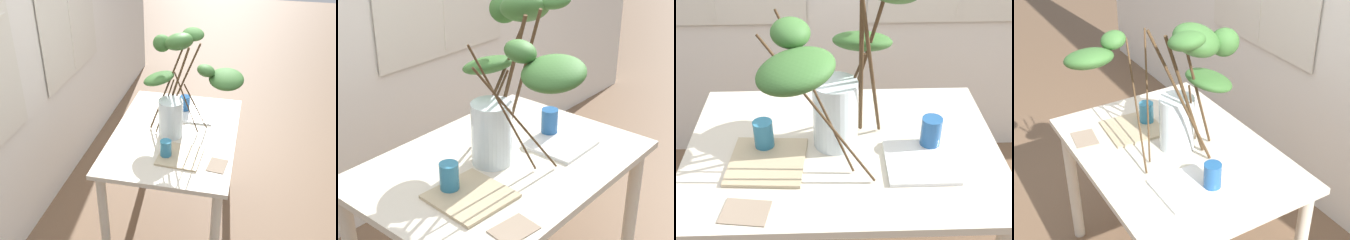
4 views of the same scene
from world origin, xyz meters
TOP-DOWN VIEW (x-y plane):
  - dining_table at (0.00, 0.00)m, footprint 1.16×0.83m
  - vase_with_branches at (0.03, -0.02)m, footprint 0.57×0.74m
  - drinking_glass_blue_left at (-0.29, 0.00)m, footprint 0.07×0.07m
  - drinking_glass_blue_right at (0.32, -0.01)m, footprint 0.07×0.07m
  - plate_square_left at (-0.27, -0.09)m, footprint 0.28×0.28m
  - plate_square_right at (0.27, -0.11)m, footprint 0.24×0.24m
  - napkin_folded at (-0.31, -0.33)m, footprint 0.16×0.13m

SIDE VIEW (x-z plane):
  - dining_table at x=0.00m, z-range 0.27..1.04m
  - napkin_folded at x=-0.31m, z-range 0.78..0.78m
  - plate_square_left at x=-0.27m, z-range 0.78..0.79m
  - plate_square_right at x=0.27m, z-range 0.78..0.79m
  - drinking_glass_blue_left at x=-0.29m, z-range 0.78..0.89m
  - drinking_glass_blue_right at x=0.32m, z-range 0.78..0.90m
  - vase_with_branches at x=0.03m, z-range 0.79..1.49m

